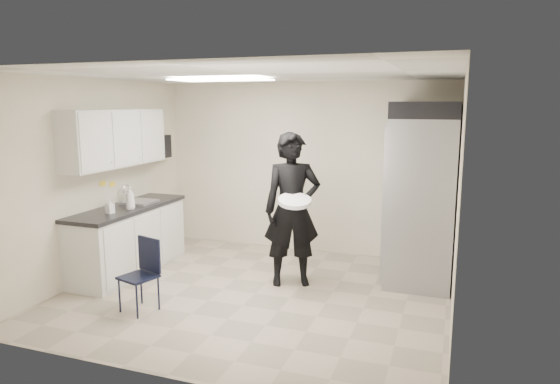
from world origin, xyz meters
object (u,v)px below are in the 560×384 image
at_px(man_tuxedo, 292,210).
at_px(commercial_fridge, 423,200).
at_px(lower_counter, 129,241).
at_px(folding_chair, 138,277).

bearing_deg(man_tuxedo, commercial_fridge, 2.88).
height_order(lower_counter, folding_chair, lower_counter).
height_order(lower_counter, commercial_fridge, commercial_fridge).
bearing_deg(commercial_fridge, lower_counter, -164.12).
relative_size(commercial_fridge, folding_chair, 2.67).
bearing_deg(man_tuxedo, lower_counter, 162.54).
bearing_deg(lower_counter, commercial_fridge, 15.88).
xyz_separation_m(lower_counter, commercial_fridge, (3.78, 1.07, 0.62)).
xyz_separation_m(lower_counter, man_tuxedo, (2.26, 0.28, 0.54)).
bearing_deg(commercial_fridge, folding_chair, -142.61).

